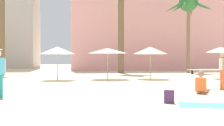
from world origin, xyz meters
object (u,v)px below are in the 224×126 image
Objects in this scene: cafe_umbrella_3 at (57,50)px; beach_towel at (212,105)px; cafe_umbrella_5 at (221,50)px; person_mid_center at (202,86)px; palm_tree_left at (188,6)px; cafe_umbrella_4 at (108,51)px; person_far_right at (221,70)px; backpack at (169,97)px; cafe_umbrella_2 at (150,50)px.

cafe_umbrella_3 reaches higher than beach_towel.
cafe_umbrella_3 is 1.17× the size of beach_towel.
cafe_umbrella_5 is 9.34m from person_mid_center.
palm_tree_left is 2.88× the size of cafe_umbrella_4.
person_far_right is (-3.57, -6.41, -1.12)m from cafe_umbrella_5.
palm_tree_left is at bearing 5.01° from backpack.
palm_tree_left reaches higher than person_mid_center.
beach_towel is at bearing -109.33° from person_far_right.
person_far_right reaches higher than backpack.
cafe_umbrella_5 is 7.42m from person_far_right.
palm_tree_left reaches higher than beach_towel.
cafe_umbrella_4 is (3.36, 0.35, -0.00)m from cafe_umbrella_3.
cafe_umbrella_2 is 6.31m from cafe_umbrella_3.
backpack is (0.72, -10.35, -1.74)m from cafe_umbrella_4.
palm_tree_left reaches higher than cafe_umbrella_2.
backpack is at bearing -102.35° from cafe_umbrella_2.
person_mid_center is 0.34× the size of person_far_right.
cafe_umbrella_2 is at bearing 175.64° from cafe_umbrella_5.
beach_towel is 1.96× the size of person_mid_center.
backpack is (-8.08, -17.40, -6.33)m from palm_tree_left.
beach_towel is (5.21, -10.59, -1.94)m from cafe_umbrella_3.
palm_tree_left is 10.35m from cafe_umbrella_2.
cafe_umbrella_5 is (7.93, -0.55, 0.09)m from cafe_umbrella_4.
cafe_umbrella_5 is (-0.88, -7.60, -4.49)m from palm_tree_left.
person_far_right is (3.64, 3.39, 0.71)m from backpack.
beach_towel is 4.66× the size of backpack.
beach_towel is 2.94m from person_mid_center.
cafe_umbrella_5 is at bearing 5.02° from person_mid_center.
person_far_right is at bearing -57.92° from cafe_umbrella_4.
cafe_umbrella_2 is 1.04× the size of cafe_umbrella_3.
palm_tree_left is 3.52× the size of cafe_umbrella_5.
palm_tree_left is 12.17m from cafe_umbrella_4.
cafe_umbrella_5 is at bearing -4.36° from cafe_umbrella_2.
person_mid_center is at bearing -111.34° from palm_tree_left.
cafe_umbrella_3 is at bearing -178.39° from cafe_umbrella_2.
beach_towel is (-6.08, -10.39, -2.03)m from cafe_umbrella_5.
beach_towel is at bearing -120.34° from cafe_umbrella_5.
beach_towel is at bearing -80.40° from cafe_umbrella_4.
person_far_right reaches higher than person_mid_center.
beach_towel is (-1.10, -10.77, -1.97)m from cafe_umbrella_2.
person_mid_center is at bearing 69.97° from beach_towel.
person_far_right is at bearing -40.59° from cafe_umbrella_3.
person_mid_center is (-5.08, -7.64, -1.72)m from cafe_umbrella_5.
cafe_umbrella_3 is 0.78× the size of person_far_right.
palm_tree_left reaches higher than cafe_umbrella_4.
backpack is at bearing 174.01° from person_mid_center.
backpack is at bearing -114.92° from palm_tree_left.
palm_tree_left is at bearing 17.28° from person_mid_center.
cafe_umbrella_3 reaches higher than person_far_right.
person_far_right is (1.41, -6.79, -1.06)m from cafe_umbrella_2.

